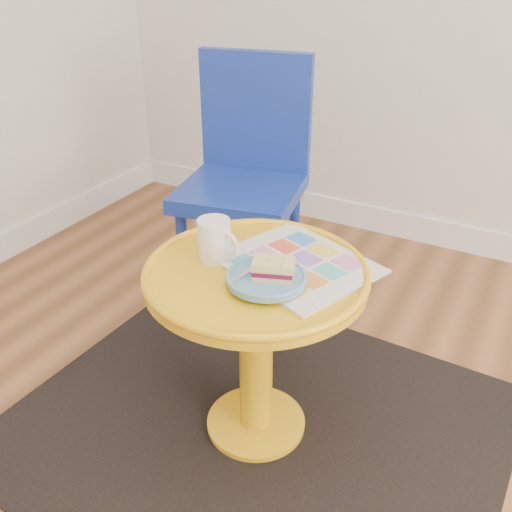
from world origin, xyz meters
The scene contains 9 objects.
room_walls centered at (-0.99, 0.99, 0.06)m, with size 4.00×4.00×4.00m.
rug centered at (-0.59, 0.65, 0.00)m, with size 1.30×1.10×0.01m, color black.
side_table centered at (-0.59, 0.65, 0.37)m, with size 0.54×0.54×0.51m.
chair centered at (-0.95, 1.24, 0.51)m, with size 0.46×0.46×0.88m.
newspaper centered at (-0.52, 0.73, 0.52)m, with size 0.34×0.29×0.01m, color silver.
mug centered at (-0.71, 0.66, 0.57)m, with size 0.11×0.08×0.10m.
plate centered at (-0.54, 0.61, 0.53)m, with size 0.18×0.18×0.02m.
cake_slice centered at (-0.52, 0.61, 0.56)m, with size 0.11×0.09×0.04m.
fork centered at (-0.58, 0.61, 0.54)m, with size 0.04×0.14×0.00m.
Camera 1 is at (-0.03, -0.37, 1.21)m, focal length 40.00 mm.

